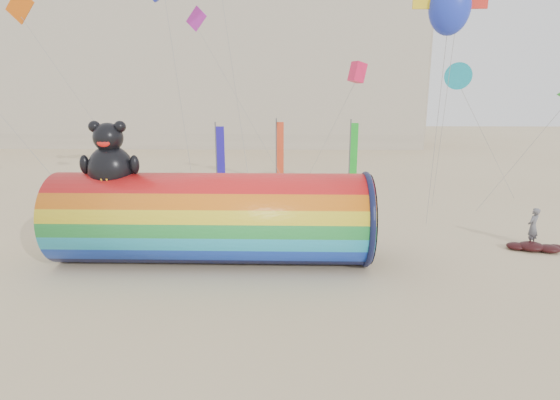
{
  "coord_description": "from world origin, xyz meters",
  "views": [
    {
      "loc": [
        0.99,
        -17.74,
        7.14
      ],
      "look_at": [
        0.5,
        1.5,
        2.4
      ],
      "focal_mm": 28.0,
      "sensor_mm": 36.0,
      "label": 1
    }
  ],
  "objects_px": {
    "windsock_assembly": "(212,216)",
    "kite_handler": "(533,227)",
    "fabric_bundle": "(535,247)",
    "hotel_building": "(199,70)"
  },
  "relations": [
    {
      "from": "windsock_assembly",
      "to": "kite_handler",
      "type": "distance_m",
      "value": 15.15
    },
    {
      "from": "hotel_building",
      "to": "fabric_bundle",
      "type": "distance_m",
      "value": 51.49
    },
    {
      "from": "kite_handler",
      "to": "fabric_bundle",
      "type": "distance_m",
      "value": 1.05
    },
    {
      "from": "kite_handler",
      "to": "windsock_assembly",
      "type": "bearing_deg",
      "value": -28.46
    },
    {
      "from": "kite_handler",
      "to": "fabric_bundle",
      "type": "bearing_deg",
      "value": 38.39
    },
    {
      "from": "hotel_building",
      "to": "kite_handler",
      "type": "height_order",
      "value": "hotel_building"
    },
    {
      "from": "hotel_building",
      "to": "fabric_bundle",
      "type": "xyz_separation_m",
      "value": [
        24.38,
        -44.21,
        -10.14
      ]
    },
    {
      "from": "windsock_assembly",
      "to": "fabric_bundle",
      "type": "relative_size",
      "value": 5.08
    },
    {
      "from": "hotel_building",
      "to": "fabric_bundle",
      "type": "relative_size",
      "value": 23.06
    },
    {
      "from": "windsock_assembly",
      "to": "kite_handler",
      "type": "bearing_deg",
      "value": 8.95
    }
  ]
}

